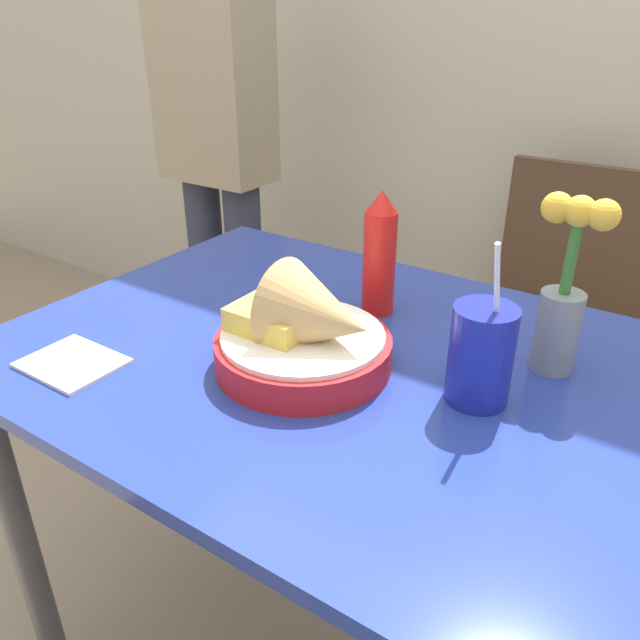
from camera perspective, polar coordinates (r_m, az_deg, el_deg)
dining_table at (r=1.06m, az=0.54°, el=-8.25°), size 1.02×0.79×0.77m
chair_far_window at (r=1.77m, az=21.07°, el=0.69°), size 0.40×0.40×0.90m
food_basket at (r=0.91m, az=-0.97°, el=-1.38°), size 0.27×0.27×0.17m
ketchup_bottle at (r=1.08m, az=5.44°, el=5.95°), size 0.06×0.06×0.22m
drink_cup at (r=0.86m, az=14.36°, el=-3.49°), size 0.09×0.09×0.24m
flower_vase at (r=0.95m, az=21.41°, el=2.26°), size 0.10×0.06×0.27m
napkin at (r=1.02m, az=-21.71°, el=-3.68°), size 0.14×0.11×0.01m
person_standing at (r=1.88m, az=-9.52°, el=17.10°), size 0.32×0.18×1.64m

